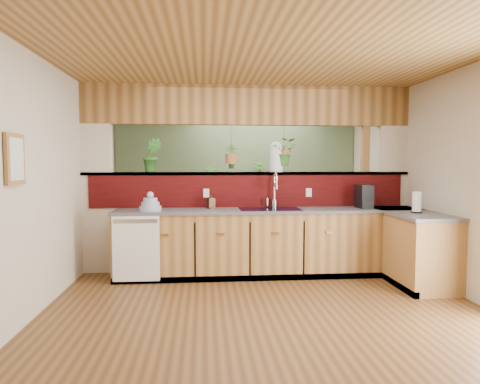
{
  "coord_description": "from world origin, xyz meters",
  "views": [
    {
      "loc": [
        -0.63,
        -4.68,
        1.52
      ],
      "look_at": [
        -0.18,
        0.7,
        1.15
      ],
      "focal_mm": 32.0,
      "sensor_mm": 36.0,
      "label": 1
    }
  ],
  "objects": [
    {
      "name": "ground",
      "position": [
        0.0,
        0.0,
        0.0
      ],
      "size": [
        4.6,
        7.0,
        0.01
      ],
      "primitive_type": "cube",
      "color": "brown",
      "rests_on": "ground"
    },
    {
      "name": "ceiling",
      "position": [
        0.0,
        0.0,
        2.6
      ],
      "size": [
        4.6,
        7.0,
        0.01
      ],
      "primitive_type": "cube",
      "color": "brown",
      "rests_on": "ground"
    },
    {
      "name": "wall_back",
      "position": [
        0.0,
        3.5,
        1.3
      ],
      "size": [
        4.6,
        0.02,
        2.6
      ],
      "primitive_type": "cube",
      "color": "beige",
      "rests_on": "ground"
    },
    {
      "name": "wall_front",
      "position": [
        0.0,
        -3.5,
        1.3
      ],
      "size": [
        4.6,
        0.02,
        2.6
      ],
      "primitive_type": "cube",
      "color": "beige",
      "rests_on": "ground"
    },
    {
      "name": "wall_left",
      "position": [
        -2.3,
        0.0,
        1.3
      ],
      "size": [
        0.02,
        7.0,
        2.6
      ],
      "primitive_type": "cube",
      "color": "beige",
      "rests_on": "ground"
    },
    {
      "name": "wall_right",
      "position": [
        2.3,
        0.0,
        1.3
      ],
      "size": [
        0.02,
        7.0,
        2.6
      ],
      "primitive_type": "cube",
      "color": "beige",
      "rests_on": "ground"
    },
    {
      "name": "pass_through_partition",
      "position": [
        0.03,
        1.35,
        1.19
      ],
      "size": [
        4.6,
        0.21,
        2.6
      ],
      "color": "beige",
      "rests_on": "ground"
    },
    {
      "name": "pass_through_ledge",
      "position": [
        0.0,
        1.35,
        1.37
      ],
      "size": [
        4.6,
        0.21,
        0.04
      ],
      "primitive_type": "cube",
      "color": "brown",
      "rests_on": "ground"
    },
    {
      "name": "header_beam",
      "position": [
        0.0,
        1.35,
        2.33
      ],
      "size": [
        4.6,
        0.15,
        0.55
      ],
      "primitive_type": "cube",
      "color": "brown",
      "rests_on": "ground"
    },
    {
      "name": "sage_backwall",
      "position": [
        0.0,
        3.48,
        1.3
      ],
      "size": [
        4.55,
        0.02,
        2.55
      ],
      "primitive_type": "cube",
      "color": "#5B734E",
      "rests_on": "ground"
    },
    {
      "name": "countertop",
      "position": [
        0.84,
        0.87,
        0.45
      ],
      "size": [
        4.14,
        1.52,
        0.9
      ],
      "color": "olive",
      "rests_on": "ground"
    },
    {
      "name": "dishwasher",
      "position": [
        -1.48,
        0.66,
        0.46
      ],
      "size": [
        0.58,
        0.03,
        0.82
      ],
      "color": "white",
      "rests_on": "ground"
    },
    {
      "name": "navy_sink",
      "position": [
        0.25,
        0.98,
        0.82
      ],
      "size": [
        0.82,
        0.5,
        0.18
      ],
      "color": "black",
      "rests_on": "countertop"
    },
    {
      "name": "framed_print",
      "position": [
        -2.27,
        -0.8,
        1.55
      ],
      "size": [
        0.04,
        0.35,
        0.45
      ],
      "color": "olive",
      "rests_on": "wall_left"
    },
    {
      "name": "faucet",
      "position": [
        0.34,
        1.13,
        1.18
      ],
      "size": [
        0.23,
        0.23,
        0.51
      ],
      "color": "#B7B7B2",
      "rests_on": "countertop"
    },
    {
      "name": "dish_stack",
      "position": [
        -1.32,
        0.88,
        0.98
      ],
      "size": [
        0.29,
        0.29,
        0.25
      ],
      "color": "#97A2C3",
      "rests_on": "countertop"
    },
    {
      "name": "soap_dispenser",
      "position": [
        -0.54,
        1.12,
        1.01
      ],
      "size": [
        0.13,
        0.13,
        0.21
      ],
      "primitive_type": "imported",
      "rotation": [
        0.0,
        0.0,
        0.42
      ],
      "color": "#372114",
      "rests_on": "countertop"
    },
    {
      "name": "coffee_maker",
      "position": [
        1.56,
        0.98,
        1.05
      ],
      "size": [
        0.17,
        0.29,
        0.32
      ],
      "rotation": [
        0.0,
        0.0,
        0.04
      ],
      "color": "black",
      "rests_on": "countertop"
    },
    {
      "name": "paper_towel",
      "position": [
        1.99,
        0.38,
        1.03
      ],
      "size": [
        0.13,
        0.13,
        0.28
      ],
      "color": "black",
      "rests_on": "countertop"
    },
    {
      "name": "glass_jar",
      "position": [
        0.4,
        1.35,
        1.6
      ],
      "size": [
        0.19,
        0.19,
        0.43
      ],
      "color": "silver",
      "rests_on": "pass_through_ledge"
    },
    {
      "name": "ledge_plant_left",
      "position": [
        -1.35,
        1.35,
        1.63
      ],
      "size": [
        0.26,
        0.21,
        0.47
      ],
      "primitive_type": "imported",
      "rotation": [
        0.0,
        0.0,
        -0.01
      ],
      "color": "#2C6423",
      "rests_on": "pass_through_ledge"
    },
    {
      "name": "hanging_plant_a",
      "position": [
        -0.25,
        1.35,
        1.72
      ],
      "size": [
        0.19,
        0.16,
        0.55
      ],
      "color": "brown",
      "rests_on": "header_beam"
    },
    {
      "name": "hanging_plant_b",
      "position": [
        0.5,
        1.35,
        1.84
      ],
      "size": [
        0.39,
        0.35,
        0.51
      ],
      "color": "brown",
      "rests_on": "header_beam"
    },
    {
      "name": "shelving_console",
      "position": [
        -0.12,
        3.25,
        0.5
      ],
      "size": [
        1.71,
        0.65,
        1.11
      ],
      "primitive_type": "cube",
      "rotation": [
        0.0,
        0.0,
        0.13
      ],
      "color": "black",
      "rests_on": "ground"
    },
    {
      "name": "shelf_plant_a",
      "position": [
        -0.5,
        3.25,
        1.27
      ],
      "size": [
        0.26,
        0.23,
        0.42
      ],
      "primitive_type": "imported",
      "rotation": [
        0.0,
        0.0,
        0.41
      ],
      "color": "#2C6423",
      "rests_on": "shelving_console"
    },
    {
      "name": "shelf_plant_b",
      "position": [
        0.4,
        3.25,
        1.3
      ],
      "size": [
        0.31,
        0.31,
        0.49
      ],
      "primitive_type": "imported",
      "rotation": [
        0.0,
        0.0,
        -0.13
      ],
      "color": "#2C6423",
      "rests_on": "shelving_console"
    },
    {
      "name": "floor_plant",
      "position": [
        0.73,
        2.17,
        0.4
      ],
      "size": [
        0.77,
        0.68,
        0.8
      ],
      "primitive_type": "imported",
      "rotation": [
        0.0,
        0.0,
        0.08
      ],
      "color": "#2C6423",
      "rests_on": "ground"
    }
  ]
}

